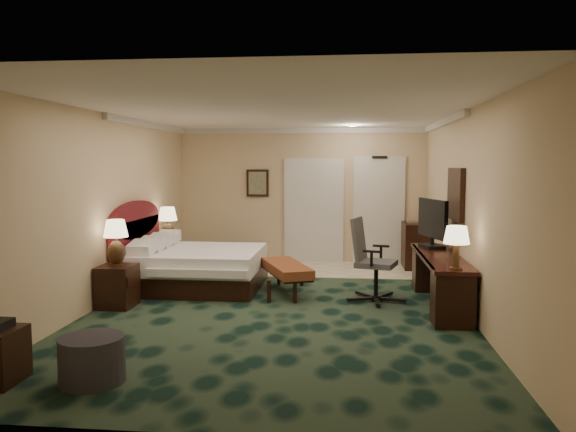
# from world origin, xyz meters

# --- Properties ---
(floor) EXTENTS (5.00, 7.50, 0.00)m
(floor) POSITION_xyz_m (0.00, 0.00, 0.00)
(floor) COLOR black
(floor) RESTS_ON ground
(ceiling) EXTENTS (5.00, 7.50, 0.00)m
(ceiling) POSITION_xyz_m (0.00, 0.00, 2.70)
(ceiling) COLOR white
(ceiling) RESTS_ON wall_back
(wall_back) EXTENTS (5.00, 0.00, 2.70)m
(wall_back) POSITION_xyz_m (0.00, 3.75, 1.35)
(wall_back) COLOR beige
(wall_back) RESTS_ON ground
(wall_front) EXTENTS (5.00, 0.00, 2.70)m
(wall_front) POSITION_xyz_m (0.00, -3.75, 1.35)
(wall_front) COLOR beige
(wall_front) RESTS_ON ground
(wall_left) EXTENTS (0.00, 7.50, 2.70)m
(wall_left) POSITION_xyz_m (-2.50, 0.00, 1.35)
(wall_left) COLOR beige
(wall_left) RESTS_ON ground
(wall_right) EXTENTS (0.00, 7.50, 2.70)m
(wall_right) POSITION_xyz_m (2.50, 0.00, 1.35)
(wall_right) COLOR beige
(wall_right) RESTS_ON ground
(crown_molding) EXTENTS (5.00, 7.50, 0.10)m
(crown_molding) POSITION_xyz_m (0.00, 0.00, 2.65)
(crown_molding) COLOR silver
(crown_molding) RESTS_ON wall_back
(tile_patch) EXTENTS (3.20, 1.70, 0.01)m
(tile_patch) POSITION_xyz_m (0.90, 2.90, 0.01)
(tile_patch) COLOR beige
(tile_patch) RESTS_ON ground
(headboard) EXTENTS (0.12, 2.00, 1.40)m
(headboard) POSITION_xyz_m (-2.44, 1.00, 0.70)
(headboard) COLOR #4A131C
(headboard) RESTS_ON ground
(entry_door) EXTENTS (1.02, 0.06, 2.18)m
(entry_door) POSITION_xyz_m (1.55, 3.72, 1.05)
(entry_door) COLOR silver
(entry_door) RESTS_ON ground
(closet_doors) EXTENTS (1.20, 0.06, 2.10)m
(closet_doors) POSITION_xyz_m (0.25, 3.71, 1.05)
(closet_doors) COLOR silver
(closet_doors) RESTS_ON ground
(wall_art) EXTENTS (0.45, 0.06, 0.55)m
(wall_art) POSITION_xyz_m (-0.90, 3.71, 1.60)
(wall_art) COLOR #4E6458
(wall_art) RESTS_ON wall_back
(wall_mirror) EXTENTS (0.05, 0.95, 0.75)m
(wall_mirror) POSITION_xyz_m (2.46, 0.60, 1.55)
(wall_mirror) COLOR white
(wall_mirror) RESTS_ON wall_right
(bed) EXTENTS (1.95, 1.80, 0.62)m
(bed) POSITION_xyz_m (-1.43, 1.10, 0.31)
(bed) COLOR white
(bed) RESTS_ON ground
(nightstand_near) EXTENTS (0.46, 0.53, 0.58)m
(nightstand_near) POSITION_xyz_m (-2.25, -0.23, 0.29)
(nightstand_near) COLOR black
(nightstand_near) RESTS_ON ground
(nightstand_far) EXTENTS (0.46, 0.52, 0.57)m
(nightstand_far) POSITION_xyz_m (-2.25, 2.08, 0.29)
(nightstand_far) COLOR black
(nightstand_far) RESTS_ON ground
(lamp_near) EXTENTS (0.35, 0.35, 0.64)m
(lamp_near) POSITION_xyz_m (-2.25, -0.22, 0.90)
(lamp_near) COLOR black
(lamp_near) RESTS_ON nightstand_near
(lamp_far) EXTENTS (0.39, 0.39, 0.64)m
(lamp_far) POSITION_xyz_m (-2.28, 2.13, 0.89)
(lamp_far) COLOR black
(lamp_far) RESTS_ON nightstand_far
(bed_bench) EXTENTS (0.95, 1.45, 0.46)m
(bed_bench) POSITION_xyz_m (0.00, 0.82, 0.23)
(bed_bench) COLOR maroon
(bed_bench) RESTS_ON ground
(ottoman) EXTENTS (0.71, 0.71, 0.42)m
(ottoman) POSITION_xyz_m (-1.37, -2.87, 0.21)
(ottoman) COLOR #29292E
(ottoman) RESTS_ON ground
(desk) EXTENTS (0.53, 2.47, 0.71)m
(desk) POSITION_xyz_m (2.21, 0.31, 0.36)
(desk) COLOR black
(desk) RESTS_ON ground
(tv) EXTENTS (0.33, 0.94, 0.74)m
(tv) POSITION_xyz_m (2.20, 1.01, 1.08)
(tv) COLOR black
(tv) RESTS_ON desk
(desk_lamp) EXTENTS (0.37, 0.37, 0.54)m
(desk_lamp) POSITION_xyz_m (2.22, -0.78, 0.98)
(desk_lamp) COLOR black
(desk_lamp) RESTS_ON desk
(desk_chair) EXTENTS (0.86, 0.83, 1.21)m
(desk_chair) POSITION_xyz_m (1.34, 0.47, 0.60)
(desk_chair) COLOR #4B4B4B
(desk_chair) RESTS_ON ground
(minibar) EXTENTS (0.46, 0.82, 0.87)m
(minibar) POSITION_xyz_m (2.22, 3.20, 0.43)
(minibar) COLOR black
(minibar) RESTS_ON ground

